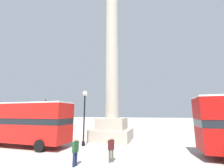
{
  "coord_description": "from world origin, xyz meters",
  "views": [
    {
      "loc": [
        5.22,
        -18.17,
        3.18
      ],
      "look_at": [
        0.0,
        0.0,
        6.89
      ],
      "focal_mm": 24.0,
      "sensor_mm": 36.0,
      "label": 1
    }
  ],
  "objects_px": {
    "monument_column": "(112,69)",
    "bus_b": "(20,122)",
    "pedestrian_near_lamp": "(111,148)",
    "pedestrian_by_plinth": "(75,150)",
    "street_lamp": "(84,110)",
    "equestrian_statue": "(43,124)"
  },
  "relations": [
    {
      "from": "monument_column",
      "to": "street_lamp",
      "type": "height_order",
      "value": "monument_column"
    },
    {
      "from": "bus_b",
      "to": "monument_column",
      "type": "bearing_deg",
      "value": 35.9
    },
    {
      "from": "pedestrian_near_lamp",
      "to": "pedestrian_by_plinth",
      "type": "distance_m",
      "value": 2.35
    },
    {
      "from": "bus_b",
      "to": "street_lamp",
      "type": "xyz_separation_m",
      "value": [
        6.2,
        1.92,
        1.23
      ]
    },
    {
      "from": "bus_b",
      "to": "pedestrian_by_plinth",
      "type": "xyz_separation_m",
      "value": [
        8.38,
        -3.55,
        -1.41
      ]
    },
    {
      "from": "monument_column",
      "to": "bus_b",
      "type": "height_order",
      "value": "monument_column"
    },
    {
      "from": "pedestrian_by_plinth",
      "to": "equestrian_statue",
      "type": "bearing_deg",
      "value": 53.96
    },
    {
      "from": "pedestrian_by_plinth",
      "to": "street_lamp",
      "type": "bearing_deg",
      "value": 29.55
    },
    {
      "from": "equestrian_statue",
      "to": "pedestrian_by_plinth",
      "type": "distance_m",
      "value": 17.98
    },
    {
      "from": "bus_b",
      "to": "street_lamp",
      "type": "distance_m",
      "value": 6.61
    },
    {
      "from": "monument_column",
      "to": "street_lamp",
      "type": "relative_size",
      "value": 4.55
    },
    {
      "from": "monument_column",
      "to": "pedestrian_by_plinth",
      "type": "relative_size",
      "value": 14.93
    },
    {
      "from": "monument_column",
      "to": "equestrian_statue",
      "type": "distance_m",
      "value": 15.01
    },
    {
      "from": "equestrian_statue",
      "to": "street_lamp",
      "type": "distance_m",
      "value": 13.02
    },
    {
      "from": "equestrian_statue",
      "to": "pedestrian_near_lamp",
      "type": "bearing_deg",
      "value": -56.69
    },
    {
      "from": "pedestrian_by_plinth",
      "to": "pedestrian_near_lamp",
      "type": "bearing_deg",
      "value": -46.94
    },
    {
      "from": "monument_column",
      "to": "pedestrian_by_plinth",
      "type": "height_order",
      "value": "monument_column"
    },
    {
      "from": "bus_b",
      "to": "equestrian_statue",
      "type": "relative_size",
      "value": 1.94
    },
    {
      "from": "monument_column",
      "to": "bus_b",
      "type": "distance_m",
      "value": 11.85
    },
    {
      "from": "monument_column",
      "to": "pedestrian_by_plinth",
      "type": "xyz_separation_m",
      "value": [
        0.3,
        -9.28,
        -7.91
      ]
    },
    {
      "from": "bus_b",
      "to": "street_lamp",
      "type": "bearing_deg",
      "value": 17.79
    },
    {
      "from": "pedestrian_near_lamp",
      "to": "street_lamp",
      "type": "bearing_deg",
      "value": -97.36
    }
  ]
}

